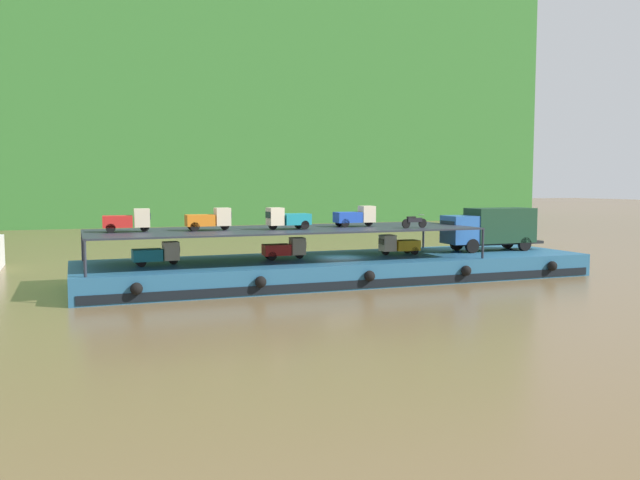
{
  "coord_description": "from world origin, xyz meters",
  "views": [
    {
      "loc": [
        -16.58,
        -39.91,
        6.35
      ],
      "look_at": [
        -1.47,
        0.0,
        2.7
      ],
      "focal_mm": 36.79,
      "sensor_mm": 36.0,
      "label": 1
    }
  ],
  "objects": [
    {
      "name": "mini_truck_upper_mid",
      "position": [
        -8.71,
        0.2,
        4.19
      ],
      "size": [
        2.75,
        1.21,
        1.38
      ],
      "color": "orange",
      "rests_on": "cargo_rack"
    },
    {
      "name": "mini_truck_upper_bow",
      "position": [
        1.23,
        0.38,
        4.19
      ],
      "size": [
        2.75,
        1.21,
        1.38
      ],
      "color": "#1E47B7",
      "rests_on": "cargo_rack"
    },
    {
      "name": "mini_truck_upper_fore",
      "position": [
        -3.89,
        -0.61,
        4.19
      ],
      "size": [
        2.8,
        1.3,
        1.38
      ],
      "color": "teal",
      "rests_on": "cargo_rack"
    },
    {
      "name": "hillside_far_bank",
      "position": [
        0.0,
        73.45,
        23.67
      ],
      "size": [
        125.29,
        30.47,
        42.02
      ],
      "color": "#33702D",
      "rests_on": "ground"
    },
    {
      "name": "cargo_barge",
      "position": [
        0.0,
        -0.02,
        0.75
      ],
      "size": [
        33.84,
        9.23,
        1.5
      ],
      "color": "#23567A",
      "rests_on": "ground"
    },
    {
      "name": "mini_truck_upper_stern",
      "position": [
        -13.52,
        0.6,
        4.19
      ],
      "size": [
        2.8,
        1.3,
        1.38
      ],
      "color": "red",
      "rests_on": "cargo_rack"
    },
    {
      "name": "ground_plane",
      "position": [
        0.0,
        0.0,
        0.0
      ],
      "size": [
        400.0,
        400.0,
        0.0
      ],
      "primitive_type": "plane",
      "color": "brown"
    },
    {
      "name": "mini_truck_lower_stern",
      "position": [
        -11.93,
        0.02,
        2.19
      ],
      "size": [
        2.77,
        1.25,
        1.38
      ],
      "color": "teal",
      "rests_on": "cargo_barge"
    },
    {
      "name": "mini_truck_lower_aft",
      "position": [
        -3.79,
        0.3,
        2.19
      ],
      "size": [
        2.8,
        1.3,
        1.38
      ],
      "color": "red",
      "rests_on": "cargo_barge"
    },
    {
      "name": "cargo_rack",
      "position": [
        -3.8,
        0.0,
        3.44
      ],
      "size": [
        24.64,
        7.9,
        2.0
      ],
      "color": "#232833",
      "rests_on": "cargo_barge"
    },
    {
      "name": "mini_truck_lower_mid",
      "position": [
        4.39,
        0.18,
        2.19
      ],
      "size": [
        2.76,
        1.23,
        1.38
      ],
      "color": "gold",
      "rests_on": "cargo_barge"
    },
    {
      "name": "covered_lorry",
      "position": [
        11.94,
        0.21,
        3.19
      ],
      "size": [
        7.88,
        2.37,
        3.1
      ],
      "color": "#285BA3",
      "rests_on": "cargo_barge"
    },
    {
      "name": "motorcycle_upper_port",
      "position": [
        4.18,
        -2.37,
        3.93
      ],
      "size": [
        1.9,
        0.55,
        0.87
      ],
      "color": "black",
      "rests_on": "cargo_rack"
    }
  ]
}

